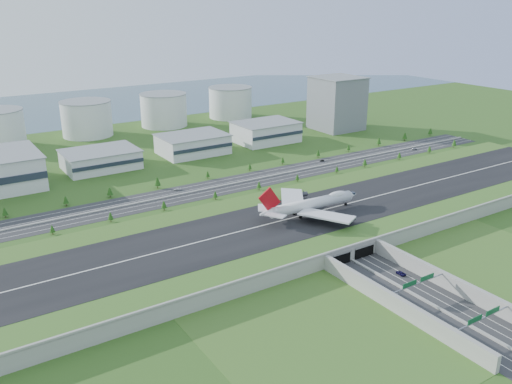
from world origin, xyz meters
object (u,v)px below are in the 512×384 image
car_2 (401,273)px  car_6 (414,149)px  office_tower (337,104)px  boeing_747 (311,204)px  car_5 (322,161)px  car_0 (393,293)px  car_1 (456,330)px  car_7 (177,189)px

car_2 → car_6: size_ratio=1.07×
office_tower → boeing_747: 272.30m
car_5 → car_6: 98.51m
car_0 → car_1: car_0 is taller
car_0 → car_1: bearing=-112.7°
car_5 → car_6: bearing=92.7°
car_1 → car_5: 256.77m
car_1 → car_5: size_ratio=1.05×
office_tower → car_7: size_ratio=9.70×
office_tower → car_2: 331.63m
boeing_747 → car_2: size_ratio=13.03×
office_tower → boeing_747: office_tower is taller
car_0 → car_7: 193.98m
office_tower → car_1: size_ratio=13.23×
car_6 → car_5: bearing=80.5°
office_tower → car_6: (4.11, -106.85, -26.65)m
office_tower → car_0: office_tower is taller
car_2 → car_6: (194.04, 163.70, -0.05)m
office_tower → car_6: office_tower is taller
boeing_747 → car_6: 213.16m
car_6 → car_7: 235.39m
car_2 → car_7: size_ratio=1.00×
office_tower → car_7: 249.10m
boeing_747 → car_0: 90.60m
car_1 → car_2: (18.58, 48.32, 0.10)m
car_0 → car_6: (212.27, 175.97, -0.09)m
boeing_747 → car_5: bearing=49.8°
car_1 → car_5: car_1 is taller
car_0 → car_2: bearing=11.8°
car_0 → car_2: 21.98m
office_tower → car_1: office_tower is taller
car_0 → office_tower: bearing=31.5°
car_2 → car_0: bearing=36.3°
car_0 → car_1: (-0.35, -36.05, -0.14)m
car_2 → car_5: size_ratio=1.43×
car_5 → car_7: car_7 is taller
car_1 → car_2: bearing=80.3°
office_tower → car_7: bearing=-158.7°
office_tower → car_0: bearing=-126.4°
boeing_747 → car_5: size_ratio=18.66×
car_0 → car_6: size_ratio=0.92×
car_6 → car_7: (-234.80, 16.70, 0.09)m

